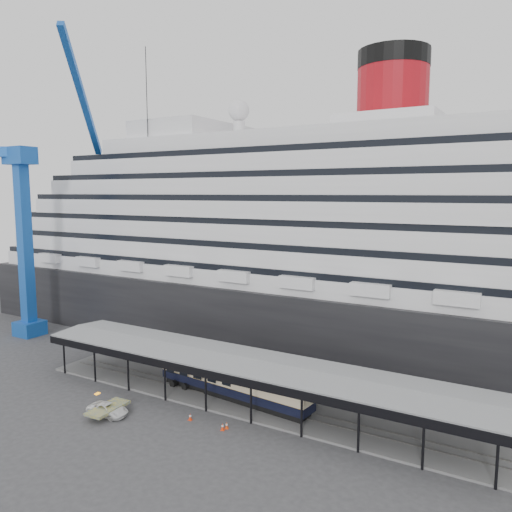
# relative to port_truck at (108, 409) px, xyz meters

# --- Properties ---
(ground) EXTENTS (200.00, 200.00, 0.00)m
(ground) POSITION_rel_port_truck_xyz_m (11.45, 5.24, -0.65)
(ground) COLOR #363638
(ground) RESTS_ON ground
(cruise_ship) EXTENTS (130.00, 30.00, 43.90)m
(cruise_ship) POSITION_rel_port_truck_xyz_m (11.50, 37.24, 17.70)
(cruise_ship) COLOR black
(cruise_ship) RESTS_ON ground
(platform_canopy) EXTENTS (56.00, 9.18, 5.30)m
(platform_canopy) POSITION_rel_port_truck_xyz_m (11.45, 10.24, 1.71)
(platform_canopy) COLOR slate
(platform_canopy) RESTS_ON ground
(crane_blue) EXTENTS (22.63, 19.19, 47.60)m
(crane_blue) POSITION_rel_port_truck_xyz_m (-33.66, 15.86, 19.31)
(crane_blue) COLOR #1752B3
(crane_blue) RESTS_ON ground
(port_truck) EXTENTS (4.79, 2.40, 1.30)m
(port_truck) POSITION_rel_port_truck_xyz_m (0.00, 0.00, 0.00)
(port_truck) COLOR silver
(port_truck) RESTS_ON ground
(pullman_carriage) EXTENTS (20.67, 4.68, 20.13)m
(pullman_carriage) POSITION_rel_port_truck_xyz_m (9.44, 10.24, 1.81)
(pullman_carriage) COLOR black
(pullman_carriage) RESTS_ON ground
(traffic_cone_left) EXTENTS (0.43, 0.43, 0.76)m
(traffic_cone_left) POSITION_rel_port_truck_xyz_m (8.40, 3.54, -0.27)
(traffic_cone_left) COLOR red
(traffic_cone_left) RESTS_ON ground
(traffic_cone_mid) EXTENTS (0.47, 0.47, 0.71)m
(traffic_cone_mid) POSITION_rel_port_truck_xyz_m (12.79, 3.89, -0.30)
(traffic_cone_mid) COLOR #EA410D
(traffic_cone_mid) RESTS_ON ground
(traffic_cone_right) EXTENTS (0.51, 0.51, 0.76)m
(traffic_cone_right) POSITION_rel_port_truck_xyz_m (12.63, 3.39, -0.27)
(traffic_cone_right) COLOR red
(traffic_cone_right) RESTS_ON ground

